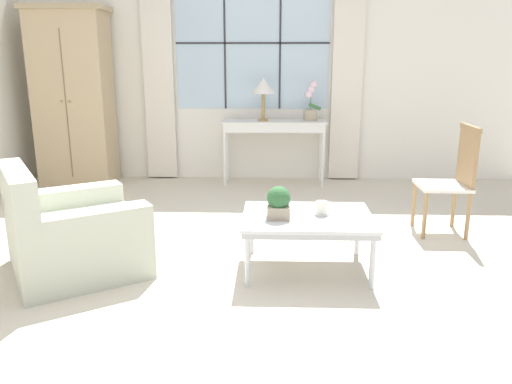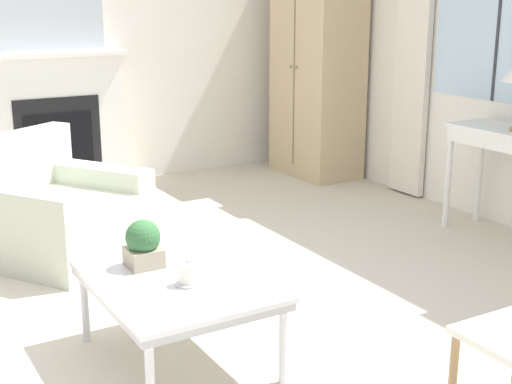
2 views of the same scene
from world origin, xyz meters
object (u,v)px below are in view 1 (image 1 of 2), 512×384
Objects in this scene: table_lamp at (263,87)px; armchair_upholstered at (72,236)px; pillar_candle at (322,209)px; side_chair_wooden at (455,174)px; potted_orchid at (311,105)px; armoire at (74,97)px; console_table at (274,128)px; coffee_table at (308,221)px; potted_plant_small at (279,203)px.

armchair_upholstered is at bearing -115.52° from table_lamp.
table_lamp is 2.94m from pillar_candle.
table_lamp reaches higher than side_chair_wooden.
potted_orchid is at bearing 56.10° from armchair_upholstered.
side_chair_wooden is (1.18, -1.97, -0.45)m from potted_orchid.
armoire is 4.08m from pillar_candle.
console_table is at bearing 130.41° from side_chair_wooden.
potted_plant_small is (-0.22, -0.08, 0.16)m from coffee_table.
table_lamp reaches higher than console_table.
potted_plant_small is (1.55, 0.01, 0.28)m from armchair_upholstered.
pillar_candle is (0.50, -2.80, -0.76)m from table_lamp.
side_chair_wooden reaches higher than pillar_candle.
side_chair_wooden is 1.56m from pillar_candle.
console_table is 1.37× the size of coffee_table.
console_table reaches higher than potted_plant_small.
coffee_table is 4.06× the size of potted_plant_small.
table_lamp is 3.35m from armchair_upholstered.
side_chair_wooden reaches higher than armchair_upholstered.
armchair_upholstered is at bearing -123.90° from potted_orchid.
side_chair_wooden is at bearing 32.94° from coffee_table.
console_table is 0.54m from table_lamp.
side_chair_wooden reaches higher than potted_plant_small.
table_lamp is 2.26× the size of potted_plant_small.
table_lamp is 1.07× the size of potted_orchid.
table_lamp is (2.42, 0.02, 0.13)m from armoire.
potted_orchid is (3.02, 0.08, -0.10)m from armoire.
console_table is at bearing 0.96° from armoire.
armchair_upholstered is at bearing -177.24° from coffee_table.
armoire is 2.20× the size of side_chair_wooden.
side_chair_wooden is at bearing 31.22° from potted_plant_small.
coffee_table is (-1.39, -0.90, -0.17)m from side_chair_wooden.
side_chair_wooden is (1.64, -1.93, -0.16)m from console_table.
armoire is 1.73× the size of armchair_upholstered.
potted_orchid is 4.28× the size of pillar_candle.
armchair_upholstered is 3.32m from side_chair_wooden.
armoire is 4.02m from coffee_table.
table_lamp is 0.65m from potted_orchid.
side_chair_wooden is 8.46× the size of pillar_candle.
armchair_upholstered is 5.34× the size of potted_plant_small.
pillar_candle is (0.36, -2.82, -0.24)m from console_table.
table_lamp is 0.42× the size of armchair_upholstered.
table_lamp reaches higher than potted_orchid.
armoire is at bearing 132.17° from potted_plant_small.
pillar_candle is (1.88, 0.10, 0.21)m from armchair_upholstered.
potted_orchid is at bearing 5.92° from table_lamp.
armchair_upholstered is 1.89m from pillar_candle.
side_chair_wooden is (1.78, -1.91, -0.68)m from table_lamp.
armchair_upholstered is at bearing -70.12° from armoire.
side_chair_wooden is 1.88m from potted_plant_small.
table_lamp reaches higher than coffee_table.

